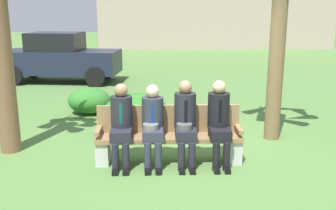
% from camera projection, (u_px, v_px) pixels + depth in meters
% --- Properties ---
extents(ground_plane, '(80.00, 80.00, 0.00)m').
position_uv_depth(ground_plane, '(185.00, 155.00, 6.47)').
color(ground_plane, '#537B3C').
extents(park_bench, '(2.30, 0.44, 0.90)m').
position_uv_depth(park_bench, '(169.00, 135.00, 6.15)').
color(park_bench, '#99754C').
rests_on(park_bench, ground).
extents(seated_man_leftmost, '(0.34, 0.72, 1.29)m').
position_uv_depth(seated_man_leftmost, '(121.00, 121.00, 5.93)').
color(seated_man_leftmost, '#23232D').
rests_on(seated_man_leftmost, ground).
extents(seated_man_centerleft, '(0.34, 0.72, 1.27)m').
position_uv_depth(seated_man_centerleft, '(153.00, 121.00, 5.94)').
color(seated_man_centerleft, '#2D3342').
rests_on(seated_man_centerleft, ground).
extents(seated_man_centerright, '(0.34, 0.72, 1.33)m').
position_uv_depth(seated_man_centerright, '(185.00, 119.00, 5.96)').
color(seated_man_centerright, '#23232D').
rests_on(seated_man_centerright, ground).
extents(seated_man_rightmost, '(0.34, 0.72, 1.33)m').
position_uv_depth(seated_man_rightmost, '(219.00, 118.00, 5.98)').
color(seated_man_rightmost, black).
rests_on(seated_man_rightmost, ground).
extents(shrub_near_bench, '(1.00, 0.91, 0.62)m').
position_uv_depth(shrub_near_bench, '(89.00, 100.00, 9.08)').
color(shrub_near_bench, '#33782B').
rests_on(shrub_near_bench, ground).
extents(shrub_mid_lawn, '(1.33, 1.22, 0.83)m').
position_uv_depth(shrub_mid_lawn, '(136.00, 114.00, 7.46)').
color(shrub_mid_lawn, '#2C6E24').
rests_on(shrub_mid_lawn, ground).
extents(parked_car_near, '(4.05, 2.08, 1.68)m').
position_uv_depth(parked_car_near, '(60.00, 58.00, 13.00)').
color(parked_car_near, '#1E2338').
rests_on(parked_car_near, ground).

